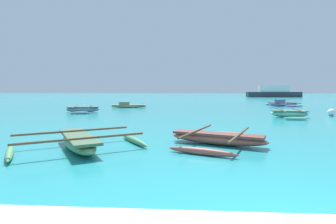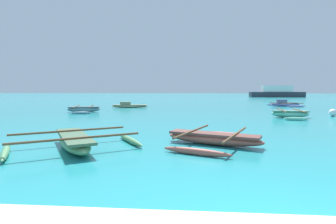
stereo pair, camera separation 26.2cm
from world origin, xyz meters
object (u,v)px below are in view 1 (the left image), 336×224
Objects in this scene: moored_boat_0 at (78,142)px; moored_boat_1 at (289,114)px; moored_boat_3 at (283,104)px; moored_boat_4 at (128,105)px; moored_boat_2 at (217,138)px; distant_ferry at (273,92)px; mooring_buoy_0 at (331,112)px; moored_boat_5 at (83,109)px.

moored_boat_0 is 1.24× the size of moored_boat_1.
moored_boat_1 is at bearing -128.67° from moored_boat_3.
moored_boat_3 reaches higher than moored_boat_1.
moored_boat_1 reaches higher than moored_boat_0.
moored_boat_2 is at bearing -77.09° from moored_boat_4.
moored_boat_0 is at bearing -145.51° from moored_boat_2.
moored_boat_1 is 15.29m from moored_boat_4.
moored_boat_0 is at bearing -90.99° from moored_boat_4.
distant_ferry reaches higher than moored_boat_0.
mooring_buoy_0 is (13.48, 10.91, 0.02)m from moored_boat_0.
moored_boat_3 is at bearing 3.09° from moored_boat_4.
moored_boat_5 reaches higher than moored_boat_0.
mooring_buoy_0 is at bearing 26.75° from moored_boat_1.
moored_boat_0 is 1.11× the size of moored_boat_3.
moored_boat_5 is at bearing 150.86° from moored_boat_2.
mooring_buoy_0 is at bearing -33.74° from moored_boat_4.
moored_boat_5 is (-19.06, -9.11, 0.01)m from moored_boat_3.
moored_boat_0 is 4.52m from moored_boat_2.
moored_boat_3 is 16.97m from moored_boat_4.
moored_boat_0 reaches higher than moored_boat_2.
mooring_buoy_0 is at bearing 96.59° from moored_boat_0.
moored_boat_0 is at bearing -113.46° from distant_ferry.
moored_boat_1 is 0.97× the size of moored_boat_5.
distant_ferry reaches higher than moored_boat_2.
mooring_buoy_0 is (15.94, -7.48, 0.04)m from moored_boat_4.
moored_boat_0 is 1.20× the size of moored_boat_5.
moored_boat_2 is 15.02m from moored_boat_5.
moored_boat_0 is at bearing -141.02° from mooring_buoy_0.
moored_boat_5 is 52.57m from distant_ferry.
distant_ferry is (26.90, 37.94, 0.90)m from moored_boat_4.
moored_boat_3 is 36.01m from distant_ferry.
distant_ferry reaches higher than moored_boat_3.
moored_boat_3 is 0.33× the size of distant_ferry.
moored_boat_4 is at bearing 155.22° from moored_boat_0.
moored_boat_5 is at bearing 168.69° from moored_boat_0.
moored_boat_1 is at bearing 101.54° from moored_boat_0.
moored_boat_1 is 0.92× the size of moored_boat_2.
moored_boat_0 is 13.63m from moored_boat_5.
moored_boat_0 is 14.21m from moored_boat_1.
moored_boat_2 is at bearing -132.27° from mooring_buoy_0.
moored_boat_5 is (-4.90, 12.72, 0.01)m from moored_boat_0.
mooring_buoy_0 is 46.73m from distant_ferry.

